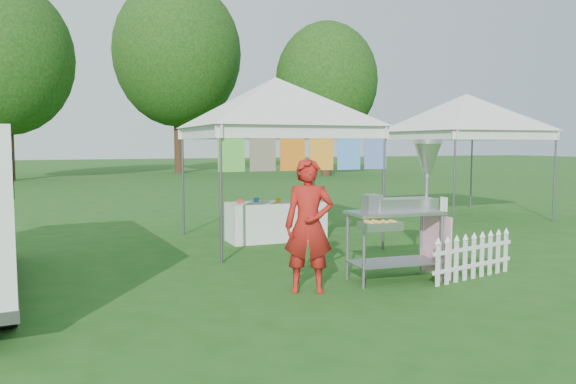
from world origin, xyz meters
name	(u,v)px	position (x,y,z in m)	size (l,w,h in m)	color
ground	(373,286)	(0.00, 0.00, 0.00)	(120.00, 120.00, 0.00)	#1E4F16
canopy_main	(276,78)	(0.00, 3.49, 2.99)	(4.24, 4.24, 3.45)	#59595E
canopy_right	(466,94)	(5.50, 5.00, 2.99)	(4.24, 4.24, 3.45)	#59595E
tree_left	(4,58)	(-6.00, 24.00, 5.83)	(6.40, 6.40, 9.53)	#372214
tree_mid	(177,54)	(3.00, 28.00, 7.14)	(7.60, 7.60, 11.52)	#372214
tree_right	(327,81)	(10.00, 22.00, 5.18)	(5.60, 5.60, 8.42)	#372214
donut_cart	(409,198)	(0.59, 0.12, 1.10)	(1.40, 0.87, 1.87)	gray
vendor	(309,226)	(-0.87, 0.06, 0.81)	(0.59, 0.39, 1.63)	#A51A14
picket_fence	(474,257)	(1.45, -0.16, 0.29)	(1.58, 0.39, 0.56)	white
display_table	(276,221)	(0.05, 3.63, 0.36)	(1.80, 0.70, 0.72)	white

